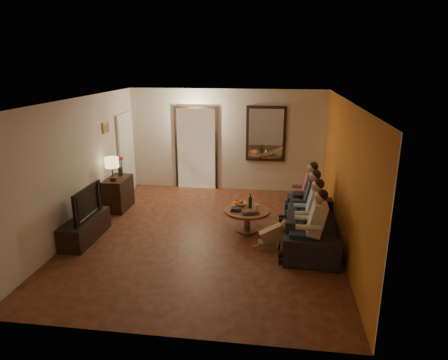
# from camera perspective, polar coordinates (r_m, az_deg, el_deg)

# --- Properties ---
(floor) EXTENTS (5.00, 6.00, 0.01)m
(floor) POSITION_cam_1_polar(r_m,az_deg,el_deg) (7.86, -2.49, -7.90)
(floor) COLOR #431C12
(floor) RESTS_ON ground
(ceiling) EXTENTS (5.00, 6.00, 0.01)m
(ceiling) POSITION_cam_1_polar(r_m,az_deg,el_deg) (7.17, -2.75, 11.34)
(ceiling) COLOR white
(ceiling) RESTS_ON back_wall
(back_wall) EXTENTS (5.00, 0.02, 2.60)m
(back_wall) POSITION_cam_1_polar(r_m,az_deg,el_deg) (10.30, 0.39, 5.69)
(back_wall) COLOR beige
(back_wall) RESTS_ON floor
(front_wall) EXTENTS (5.00, 0.02, 2.60)m
(front_wall) POSITION_cam_1_polar(r_m,az_deg,el_deg) (4.67, -9.31, -8.50)
(front_wall) COLOR beige
(front_wall) RESTS_ON floor
(left_wall) EXTENTS (0.02, 6.00, 2.60)m
(left_wall) POSITION_cam_1_polar(r_m,az_deg,el_deg) (8.23, -20.02, 1.84)
(left_wall) COLOR beige
(left_wall) RESTS_ON floor
(right_wall) EXTENTS (0.02, 6.00, 2.60)m
(right_wall) POSITION_cam_1_polar(r_m,az_deg,el_deg) (7.39, 16.82, 0.52)
(right_wall) COLOR beige
(right_wall) RESTS_ON floor
(orange_accent) EXTENTS (0.01, 6.00, 2.60)m
(orange_accent) POSITION_cam_1_polar(r_m,az_deg,el_deg) (7.39, 16.74, 0.53)
(orange_accent) COLOR #C35821
(orange_accent) RESTS_ON right_wall
(kitchen_doorway) EXTENTS (1.00, 0.06, 2.10)m
(kitchen_doorway) POSITION_cam_1_polar(r_m,az_deg,el_deg) (10.46, -3.99, 4.43)
(kitchen_doorway) COLOR #FFE0A5
(kitchen_doorway) RESTS_ON floor
(door_trim) EXTENTS (1.12, 0.04, 2.22)m
(door_trim) POSITION_cam_1_polar(r_m,az_deg,el_deg) (10.45, -4.00, 4.41)
(door_trim) COLOR black
(door_trim) RESTS_ON floor
(fridge_glimpse) EXTENTS (0.45, 0.03, 1.70)m
(fridge_glimpse) POSITION_cam_1_polar(r_m,az_deg,el_deg) (10.45, -2.62, 3.59)
(fridge_glimpse) COLOR silver
(fridge_glimpse) RESTS_ON floor
(mirror_frame) EXTENTS (1.00, 0.05, 1.40)m
(mirror_frame) POSITION_cam_1_polar(r_m,az_deg,el_deg) (10.14, 6.01, 6.58)
(mirror_frame) COLOR black
(mirror_frame) RESTS_ON back_wall
(mirror_glass) EXTENTS (0.86, 0.02, 1.26)m
(mirror_glass) POSITION_cam_1_polar(r_m,az_deg,el_deg) (10.11, 6.01, 6.55)
(mirror_glass) COLOR white
(mirror_glass) RESTS_ON back_wall
(white_door) EXTENTS (0.06, 0.85, 2.04)m
(white_door) POSITION_cam_1_polar(r_m,az_deg,el_deg) (10.30, -13.85, 3.61)
(white_door) COLOR white
(white_door) RESTS_ON floor
(framed_art) EXTENTS (0.03, 0.28, 0.24)m
(framed_art) POSITION_cam_1_polar(r_m,az_deg,el_deg) (9.25, -16.51, 7.20)
(framed_art) COLOR #B28C33
(framed_art) RESTS_ON left_wall
(art_canvas) EXTENTS (0.01, 0.22, 0.18)m
(art_canvas) POSITION_cam_1_polar(r_m,az_deg,el_deg) (9.24, -16.43, 7.20)
(art_canvas) COLOR brown
(art_canvas) RESTS_ON left_wall
(dresser) EXTENTS (0.45, 0.82, 0.73)m
(dresser) POSITION_cam_1_polar(r_m,az_deg,el_deg) (9.39, -14.86, -1.88)
(dresser) COLOR black
(dresser) RESTS_ON floor
(table_lamp) EXTENTS (0.30, 0.30, 0.54)m
(table_lamp) POSITION_cam_1_polar(r_m,az_deg,el_deg) (9.02, -15.68, 1.51)
(table_lamp) COLOR beige
(table_lamp) RESTS_ON dresser
(flower_vase) EXTENTS (0.14, 0.14, 0.44)m
(flower_vase) POSITION_cam_1_polar(r_m,az_deg,el_deg) (9.42, -14.62, 1.92)
(flower_vase) COLOR red
(flower_vase) RESTS_ON dresser
(tv_stand) EXTENTS (0.45, 1.31, 0.44)m
(tv_stand) POSITION_cam_1_polar(r_m,az_deg,el_deg) (8.05, -19.22, -6.56)
(tv_stand) COLOR black
(tv_stand) RESTS_ON floor
(tv) EXTENTS (1.05, 0.14, 0.60)m
(tv) POSITION_cam_1_polar(r_m,az_deg,el_deg) (7.87, -19.58, -3.07)
(tv) COLOR black
(tv) RESTS_ON tv_stand
(sofa) EXTENTS (2.45, 1.13, 0.70)m
(sofa) POSITION_cam_1_polar(r_m,az_deg,el_deg) (7.69, 12.62, -6.04)
(sofa) COLOR black
(sofa) RESTS_ON floor
(person_a) EXTENTS (0.60, 0.40, 1.20)m
(person_a) POSITION_cam_1_polar(r_m,az_deg,el_deg) (6.76, 12.48, -6.97)
(person_a) COLOR tan
(person_a) RESTS_ON sofa
(person_b) EXTENTS (0.60, 0.40, 1.20)m
(person_b) POSITION_cam_1_polar(r_m,az_deg,el_deg) (7.31, 12.14, -5.10)
(person_b) COLOR tan
(person_b) RESTS_ON sofa
(person_c) EXTENTS (0.60, 0.40, 1.20)m
(person_c) POSITION_cam_1_polar(r_m,az_deg,el_deg) (7.87, 11.85, -3.48)
(person_c) COLOR tan
(person_c) RESTS_ON sofa
(person_d) EXTENTS (0.60, 0.40, 1.20)m
(person_d) POSITION_cam_1_polar(r_m,az_deg,el_deg) (8.44, 11.60, -2.09)
(person_d) COLOR tan
(person_d) RESTS_ON sofa
(dog) EXTENTS (0.59, 0.33, 0.56)m
(dog) POSITION_cam_1_polar(r_m,az_deg,el_deg) (7.28, 6.97, -7.67)
(dog) COLOR #9B6F47
(dog) RESTS_ON floor
(coffee_table) EXTENTS (1.07, 1.07, 0.45)m
(coffee_table) POSITION_cam_1_polar(r_m,az_deg,el_deg) (7.97, 3.31, -5.76)
(coffee_table) COLOR brown
(coffee_table) RESTS_ON floor
(bowl) EXTENTS (0.26, 0.26, 0.06)m
(bowl) POSITION_cam_1_polar(r_m,az_deg,el_deg) (8.10, 2.20, -3.43)
(bowl) COLOR white
(bowl) RESTS_ON coffee_table
(oranges) EXTENTS (0.20, 0.20, 0.08)m
(oranges) POSITION_cam_1_polar(r_m,az_deg,el_deg) (8.08, 2.21, -2.98)
(oranges) COLOR orange
(oranges) RESTS_ON bowl
(wine_bottle) EXTENTS (0.07, 0.07, 0.31)m
(wine_bottle) POSITION_cam_1_polar(r_m,az_deg,el_deg) (7.93, 3.78, -2.97)
(wine_bottle) COLOR black
(wine_bottle) RESTS_ON coffee_table
(wine_glass) EXTENTS (0.06, 0.06, 0.10)m
(wine_glass) POSITION_cam_1_polar(r_m,az_deg,el_deg) (7.91, 4.68, -3.84)
(wine_glass) COLOR silver
(wine_glass) RESTS_ON coffee_table
(book_stack) EXTENTS (0.20, 0.15, 0.07)m
(book_stack) POSITION_cam_1_polar(r_m,az_deg,el_deg) (7.80, 1.67, -4.20)
(book_stack) COLOR black
(book_stack) RESTS_ON coffee_table
(laptop) EXTENTS (0.38, 0.31, 0.03)m
(laptop) POSITION_cam_1_polar(r_m,az_deg,el_deg) (7.62, 3.93, -4.94)
(laptop) COLOR black
(laptop) RESTS_ON coffee_table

